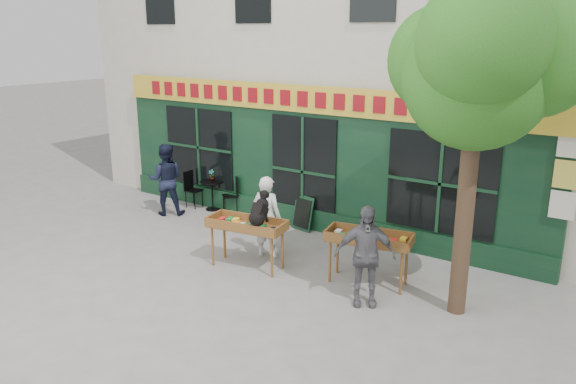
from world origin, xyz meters
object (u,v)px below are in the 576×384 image
(bistro_table, at_px, (212,189))
(book_cart_center, at_px, (247,227))
(book_cart_right, at_px, (369,241))
(man_left, at_px, (166,180))
(dog, at_px, (259,208))
(woman, at_px, (267,217))
(man_right, at_px, (365,255))

(bistro_table, bearing_deg, book_cart_center, -38.25)
(book_cart_center, xyz_separation_m, book_cart_right, (2.26, 0.66, 0.00))
(book_cart_right, relative_size, man_left, 0.89)
(book_cart_center, bearing_deg, dog, -16.79)
(woman, xyz_separation_m, man_right, (2.56, -0.74, 0.02))
(man_right, relative_size, man_left, 0.97)
(bistro_table, distance_m, man_left, 1.19)
(book_cart_center, xyz_separation_m, dog, (0.35, -0.05, 0.47))
(woman, relative_size, bistro_table, 2.22)
(book_cart_center, relative_size, woman, 0.93)
(dog, distance_m, woman, 0.90)
(book_cart_right, bearing_deg, woman, 169.04)
(book_cart_right, relative_size, bistro_table, 2.09)
(dog, height_order, woman, woman)
(book_cart_center, height_order, man_right, man_right)
(woman, xyz_separation_m, bistro_table, (-3.01, 1.73, -0.30))
(book_cart_center, distance_m, bistro_table, 3.85)
(book_cart_center, bearing_deg, bistro_table, 133.10)
(dog, bearing_deg, man_right, -9.80)
(woman, height_order, man_left, man_left)
(man_left, bearing_deg, man_right, 128.37)
(dog, relative_size, book_cart_right, 0.38)
(woman, xyz_separation_m, book_cart_right, (2.26, 0.01, -0.02))
(woman, height_order, man_right, man_right)
(book_cart_right, bearing_deg, bistro_table, 150.82)
(dog, distance_m, book_cart_right, 2.09)
(dog, relative_size, woman, 0.35)
(dog, relative_size, man_left, 0.34)
(man_left, bearing_deg, book_cart_right, 134.61)
(man_right, height_order, man_left, man_left)
(woman, bearing_deg, book_cart_right, 171.50)
(book_cart_center, bearing_deg, man_left, 149.67)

